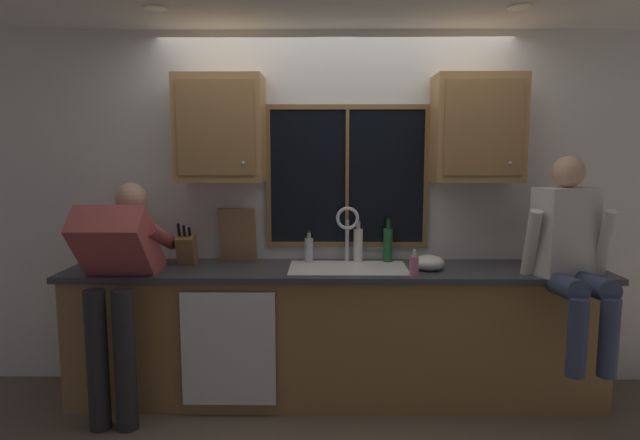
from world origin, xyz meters
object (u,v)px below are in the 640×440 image
object	(u,v)px
person_standing	(118,274)
knife_block	(187,249)
bottle_tall_clear	(358,244)
person_sitting_on_counter	(571,249)
cutting_board	(238,235)
mixing_bowl	(429,263)
soap_dispenser	(414,265)
bottle_amber_small	(388,244)
bottle_green_glass	(309,249)

from	to	relation	value
person_standing	knife_block	bearing A→B (deg)	47.11
person_standing	bottle_tall_clear	bearing A→B (deg)	17.75
person_sitting_on_counter	knife_block	bearing A→B (deg)	171.98
cutting_board	mixing_bowl	size ratio (longest dim) A/B	1.89
person_sitting_on_counter	knife_block	size ratio (longest dim) A/B	3.92
soap_dispenser	person_sitting_on_counter	bearing A→B (deg)	-3.74
cutting_board	soap_dispenser	size ratio (longest dim) A/B	2.37
soap_dispenser	bottle_amber_small	distance (m)	0.44
bottle_amber_small	bottle_green_glass	bearing A→B (deg)	-178.00
person_sitting_on_counter	cutting_board	bearing A→B (deg)	167.50
person_sitting_on_counter	knife_block	xyz separation A→B (m)	(-2.50, 0.35, -0.08)
knife_block	mixing_bowl	distance (m)	1.66
person_sitting_on_counter	knife_block	world-z (taller)	person_sitting_on_counter
person_sitting_on_counter	bottle_tall_clear	xyz separation A→B (m)	(-1.30, 0.48, -0.06)
knife_block	cutting_board	bearing A→B (deg)	20.76
knife_block	cutting_board	distance (m)	0.37
person_sitting_on_counter	knife_block	distance (m)	2.52
mixing_bowl	bottle_tall_clear	size ratio (longest dim) A/B	0.68
cutting_board	bottle_tall_clear	world-z (taller)	cutting_board
bottle_tall_clear	person_sitting_on_counter	bearing A→B (deg)	-20.20
mixing_bowl	bottle_tall_clear	xyz separation A→B (m)	(-0.46, 0.26, 0.08)
bottle_tall_clear	soap_dispenser	bearing A→B (deg)	-51.14
cutting_board	bottle_green_glass	distance (m)	0.52
cutting_board	bottle_green_glass	bearing A→B (deg)	-2.32
person_standing	mixing_bowl	world-z (taller)	person_standing
cutting_board	bottle_tall_clear	size ratio (longest dim) A/B	1.29
bottle_amber_small	cutting_board	bearing A→B (deg)	179.95
knife_block	cutting_board	size ratio (longest dim) A/B	0.81
mixing_bowl	bottle_green_glass	distance (m)	0.85
knife_block	bottle_tall_clear	distance (m)	1.21
mixing_bowl	bottle_tall_clear	bearing A→B (deg)	150.67
knife_block	bottle_amber_small	distance (m)	1.42
mixing_bowl	soap_dispenser	bearing A→B (deg)	-128.47
knife_block	bottle_amber_small	xyz separation A→B (m)	(1.41, 0.13, 0.02)
person_standing	bottle_tall_clear	xyz separation A→B (m)	(1.54, 0.49, 0.11)
person_sitting_on_counter	soap_dispenser	xyz separation A→B (m)	(-0.96, 0.06, -0.12)
person_standing	bottle_amber_small	size ratio (longest dim) A/B	4.83
person_standing	bottle_tall_clear	distance (m)	1.62
person_standing	mixing_bowl	xyz separation A→B (m)	(2.00, 0.24, 0.03)
person_sitting_on_counter	bottle_amber_small	bearing A→B (deg)	156.23
person_standing	bottle_amber_small	xyz separation A→B (m)	(1.75, 0.49, 0.11)
bottle_green_glass	bottle_amber_small	xyz separation A→B (m)	(0.56, 0.02, 0.04)
person_sitting_on_counter	cutting_board	size ratio (longest dim) A/B	3.19
cutting_board	bottle_tall_clear	xyz separation A→B (m)	(0.86, -0.00, -0.07)
cutting_board	bottle_amber_small	bearing A→B (deg)	-0.05
person_standing	bottle_green_glass	size ratio (longest dim) A/B	6.62
cutting_board	mixing_bowl	distance (m)	1.36
person_sitting_on_counter	cutting_board	distance (m)	2.21
knife_block	bottle_green_glass	size ratio (longest dim) A/B	1.42
bottle_green_glass	bottle_amber_small	bearing A→B (deg)	2.00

